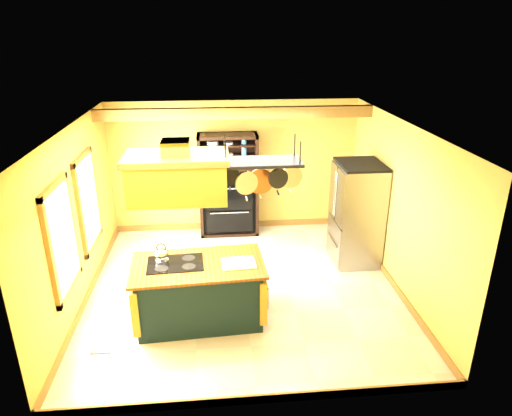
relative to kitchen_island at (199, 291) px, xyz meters
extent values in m
plane|color=beige|center=(0.69, 0.78, -0.47)|extent=(5.00, 5.00, 0.00)
plane|color=white|center=(0.69, 0.78, 2.23)|extent=(5.00, 5.00, 0.00)
cube|color=gold|center=(0.69, 3.28, 0.88)|extent=(5.00, 0.02, 2.70)
cube|color=gold|center=(0.69, -1.72, 0.88)|extent=(5.00, 0.02, 2.70)
cube|color=gold|center=(-1.81, 0.78, 0.88)|extent=(0.02, 5.00, 2.70)
cube|color=gold|center=(3.19, 0.78, 0.88)|extent=(0.02, 5.00, 2.70)
cube|color=olive|center=(0.69, 2.48, 2.12)|extent=(5.00, 0.15, 0.20)
cube|color=olive|center=(-1.78, -0.02, 0.93)|extent=(0.06, 1.06, 1.56)
cube|color=white|center=(-1.75, -0.02, 0.93)|extent=(0.02, 0.85, 1.34)
cube|color=olive|center=(-1.78, 1.38, 0.93)|extent=(0.06, 1.06, 1.56)
cube|color=white|center=(-1.75, 1.38, 0.93)|extent=(0.02, 0.85, 1.34)
cube|color=black|center=(0.00, 0.00, -0.03)|extent=(1.78, 1.04, 0.88)
cube|color=brown|center=(0.00, 0.00, 0.43)|extent=(1.93, 1.15, 0.04)
cube|color=black|center=(-0.31, 0.03, 0.46)|extent=(0.81, 0.59, 0.01)
ellipsoid|color=silver|center=(-0.51, 0.15, 0.56)|extent=(0.20, 0.20, 0.16)
cube|color=white|center=(0.58, -0.05, 0.46)|extent=(0.49, 0.39, 0.02)
cube|color=#B48B2D|center=(-0.20, 0.00, 1.70)|extent=(1.27, 0.68, 0.54)
cube|color=olive|center=(-0.20, 0.00, 2.01)|extent=(1.34, 0.76, 0.08)
cube|color=#B48B2D|center=(-0.20, 0.00, 2.10)|extent=(0.35, 0.35, 0.26)
cube|color=black|center=(0.90, 0.00, 1.92)|extent=(1.04, 0.52, 0.04)
cylinder|color=black|center=(0.43, -0.21, 2.07)|extent=(0.02, 0.02, 0.31)
cylinder|color=black|center=(1.37, 0.21, 2.07)|extent=(0.02, 0.02, 0.31)
cylinder|color=black|center=(0.48, 0.10, 1.72)|extent=(0.27, 0.03, 0.27)
cylinder|color=silver|center=(0.69, -0.11, 1.67)|extent=(0.31, 0.03, 0.31)
cylinder|color=#AE572B|center=(0.90, 0.10, 1.62)|extent=(0.36, 0.03, 0.36)
cylinder|color=black|center=(1.11, -0.11, 1.72)|extent=(0.27, 0.03, 0.27)
cylinder|color=silver|center=(1.32, 0.10, 1.67)|extent=(0.31, 0.03, 0.31)
cube|color=gray|center=(2.80, 1.61, 0.44)|extent=(0.76, 0.93, 1.81)
cube|color=gray|center=(2.40, 1.37, 0.84)|extent=(0.03, 0.44, 0.98)
cube|color=gray|center=(2.40, 1.84, 0.84)|extent=(0.03, 0.44, 0.98)
cube|color=gray|center=(2.40, 1.61, -0.05)|extent=(0.03, 0.89, 0.76)
cube|color=black|center=(2.80, 1.61, -0.44)|extent=(0.72, 0.88, 0.06)
cube|color=black|center=(0.55, 3.23, 0.58)|extent=(1.18, 0.06, 2.09)
cube|color=black|center=(-0.01, 3.01, 0.58)|extent=(0.06, 0.50, 2.09)
cube|color=black|center=(1.11, 3.01, 0.58)|extent=(0.06, 0.50, 2.09)
cube|color=black|center=(0.55, 3.01, 0.71)|extent=(1.18, 0.50, 0.05)
cube|color=black|center=(0.55, 3.04, 0.15)|extent=(1.06, 0.40, 1.12)
cube|color=black|center=(0.55, 2.74, 0.40)|extent=(0.92, 0.04, 0.50)
cube|color=black|center=(0.55, 2.74, -0.11)|extent=(0.92, 0.04, 0.45)
cube|color=black|center=(0.55, 3.01, 0.94)|extent=(1.06, 0.44, 0.02)
cube|color=black|center=(0.55, 3.01, 1.19)|extent=(1.06, 0.44, 0.02)
cube|color=black|center=(0.55, 3.01, 1.42)|extent=(1.06, 0.44, 0.02)
cylinder|color=white|center=(0.26, 2.96, 0.99)|extent=(0.22, 0.22, 0.07)
cylinder|color=#458FC1|center=(0.87, 2.96, 1.29)|extent=(0.10, 0.10, 0.17)
cube|color=black|center=(-1.30, -0.61, -0.46)|extent=(0.28, 0.13, 0.01)
camera|label=1|loc=(0.29, -5.73, 3.57)|focal=32.00mm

